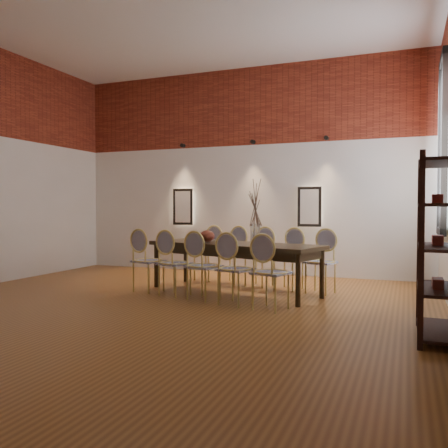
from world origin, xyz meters
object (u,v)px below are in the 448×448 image
(chair_far_d, at_px, (288,260))
(chair_near_c, at_px, (204,266))
(chair_far_e, at_px, (320,262))
(book, at_px, (226,241))
(chair_near_a, at_px, (149,261))
(chair_far_b, at_px, (232,255))
(chair_far_c, at_px, (259,257))
(bowl, at_px, (207,236))
(chair_far_a, at_px, (207,254))
(chair_near_d, at_px, (235,269))
(chair_near_e, at_px, (271,273))
(dining_table, at_px, (234,268))
(chair_near_b, at_px, (175,263))
(shelving_rack, at_px, (438,247))
(vase, at_px, (255,234))

(chair_far_d, bearing_deg, chair_near_c, 69.23)
(chair_far_e, relative_size, book, 3.62)
(chair_near_a, distance_m, chair_far_e, 2.60)
(chair_far_b, distance_m, chair_far_c, 0.54)
(bowl, distance_m, book, 0.31)
(chair_far_a, distance_m, chair_far_e, 2.17)
(chair_near_d, distance_m, chair_far_b, 1.80)
(chair_near_d, bearing_deg, chair_far_a, 138.68)
(chair_far_e, bearing_deg, chair_near_e, 90.00)
(dining_table, relative_size, chair_near_b, 2.89)
(chair_near_a, bearing_deg, chair_far_b, 69.23)
(chair_far_e, bearing_deg, chair_far_a, -0.00)
(chair_far_e, relative_size, shelving_rack, 0.52)
(chair_far_d, relative_size, book, 3.62)
(chair_near_a, distance_m, chair_near_e, 2.17)
(chair_near_b, height_order, bowl, chair_near_b)
(chair_near_c, bearing_deg, chair_near_a, 180.00)
(chair_near_c, height_order, chair_far_b, same)
(chair_near_b, bearing_deg, chair_far_b, 90.00)
(chair_far_a, distance_m, chair_far_b, 0.54)
(chair_near_b, bearing_deg, chair_near_d, 0.00)
(chair_near_d, distance_m, book, 1.21)
(chair_far_c, height_order, chair_far_e, same)
(bowl, bearing_deg, book, 26.54)
(chair_near_d, height_order, chair_far_d, same)
(chair_near_c, xyz_separation_m, chair_far_b, (-0.14, 1.53, 0.00))
(chair_near_c, distance_m, chair_near_d, 0.54)
(dining_table, height_order, chair_near_a, chair_near_a)
(chair_near_b, relative_size, chair_near_d, 1.00)
(chair_far_a, relative_size, book, 3.62)
(chair_near_e, height_order, chair_far_b, same)
(chair_near_d, distance_m, shelving_rack, 2.57)
(vase, bearing_deg, chair_near_b, -157.91)
(shelving_rack, bearing_deg, chair_far_e, 126.22)
(chair_near_b, distance_m, book, 0.96)
(chair_near_b, bearing_deg, chair_near_c, 0.00)
(vase, bearing_deg, bowl, 167.85)
(chair_near_d, bearing_deg, chair_far_c, 110.77)
(chair_near_a, height_order, chair_far_e, same)
(chair_near_e, bearing_deg, shelving_rack, -4.20)
(chair_near_d, xyz_separation_m, book, (-0.54, 1.05, 0.30))
(chair_far_c, xyz_separation_m, vase, (0.18, -0.79, 0.43))
(chair_near_a, bearing_deg, chair_far_e, 33.40)
(chair_near_d, bearing_deg, chair_near_e, 0.00)
(dining_table, distance_m, chair_near_c, 0.72)
(chair_near_c, bearing_deg, chair_near_b, 180.00)
(chair_far_c, distance_m, chair_far_e, 1.09)
(shelving_rack, bearing_deg, chair_near_d, 161.46)
(chair_near_b, relative_size, book, 3.62)
(chair_far_b, height_order, vase, vase)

